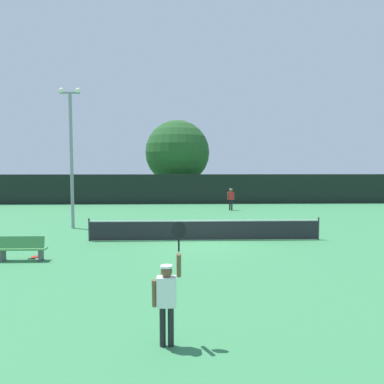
% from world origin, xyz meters
% --- Properties ---
extents(ground_plane, '(120.00, 120.00, 0.00)m').
position_xyz_m(ground_plane, '(0.00, 0.00, 0.00)').
color(ground_plane, '#387F4C').
extents(tennis_net, '(10.91, 0.08, 1.07)m').
position_xyz_m(tennis_net, '(0.00, 0.00, 0.51)').
color(tennis_net, '#232328').
rests_on(tennis_net, ground).
extents(perimeter_fence, '(39.76, 0.12, 2.70)m').
position_xyz_m(perimeter_fence, '(0.00, 16.54, 1.35)').
color(perimeter_fence, black).
rests_on(perimeter_fence, ground).
extents(player_serving, '(0.67, 0.39, 2.45)m').
position_xyz_m(player_serving, '(-1.42, -10.17, 1.07)').
color(player_serving, white).
rests_on(player_serving, ground).
extents(player_receiving, '(0.57, 0.25, 1.69)m').
position_xyz_m(player_receiving, '(2.81, 11.49, 1.04)').
color(player_receiving, red).
rests_on(player_receiving, ground).
extents(tennis_ball, '(0.07, 0.07, 0.07)m').
position_xyz_m(tennis_ball, '(0.96, 2.03, 0.03)').
color(tennis_ball, '#CCE033').
rests_on(tennis_ball, ground).
extents(spare_racket, '(0.28, 0.52, 0.04)m').
position_xyz_m(spare_racket, '(-6.77, -3.02, 0.02)').
color(spare_racket, black).
rests_on(spare_racket, ground).
extents(courtside_bench, '(1.80, 0.44, 0.95)m').
position_xyz_m(courtside_bench, '(-7.04, -3.57, 0.48)').
color(courtside_bench, '#478C4C').
rests_on(courtside_bench, ground).
extents(light_pole, '(1.18, 0.28, 7.77)m').
position_xyz_m(light_pole, '(-7.19, 3.58, 4.44)').
color(light_pole, gray).
rests_on(light_pole, ground).
extents(large_tree, '(6.54, 6.54, 8.10)m').
position_xyz_m(large_tree, '(-1.43, 20.82, 4.82)').
color(large_tree, brown).
rests_on(large_tree, ground).
extents(parked_car_near, '(1.97, 4.23, 1.69)m').
position_xyz_m(parked_car_near, '(6.77, 22.42, 0.78)').
color(parked_car_near, '#B7B7BC').
rests_on(parked_car_near, ground).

